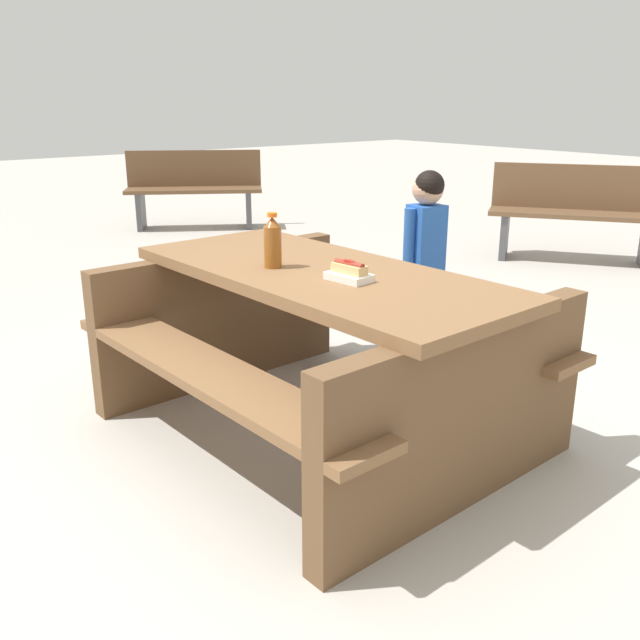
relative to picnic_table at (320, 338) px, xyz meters
The scene contains 7 objects.
ground_plane 0.44m from the picnic_table, ahead, with size 30.00×30.00×0.00m, color #B7B2A8.
picnic_table is the anchor object (origin of this frame).
soda_bottle 0.46m from the picnic_table, 137.73° to the right, with size 0.07×0.07×0.23m.
hotdog_tray 0.40m from the picnic_table, ahead, with size 0.19×0.13×0.08m.
child_in_coat 0.99m from the picnic_table, 106.17° to the left, with size 0.18×0.26×1.08m.
park_bench_near 4.10m from the picnic_table, 107.82° to the left, with size 1.47×1.17×0.85m.
park_bench_mid 5.25m from the picnic_table, 157.54° to the left, with size 1.13×1.48×0.85m.
Camera 1 is at (2.24, -1.76, 1.45)m, focal length 39.09 mm.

